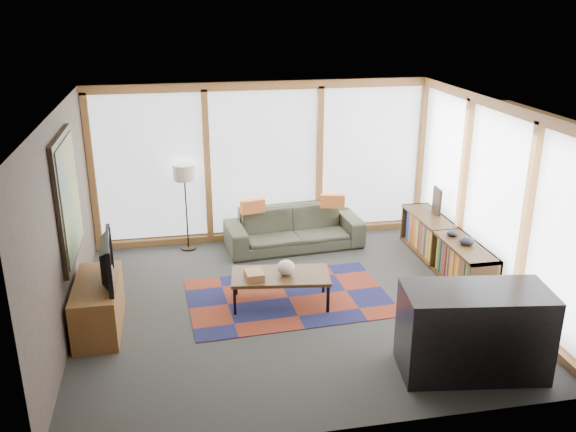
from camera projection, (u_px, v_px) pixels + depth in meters
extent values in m
plane|color=#30302D|center=(294.00, 304.00, 8.03)|extent=(5.50, 5.50, 0.00)
cube|color=#433731|center=(63.00, 226.00, 7.10)|extent=(0.04, 5.00, 2.60)
cube|color=#433731|center=(351.00, 306.00, 5.28)|extent=(5.50, 0.04, 2.60)
cube|color=silver|center=(294.00, 107.00, 7.15)|extent=(5.50, 5.00, 0.04)
cube|color=white|center=(264.00, 162.00, 9.87)|extent=(5.30, 0.02, 2.35)
cube|color=white|center=(495.00, 199.00, 8.07)|extent=(0.02, 4.80, 2.35)
cube|color=black|center=(67.00, 198.00, 7.30)|extent=(0.05, 1.35, 1.55)
cube|color=gold|center=(70.00, 198.00, 7.30)|extent=(0.02, 1.20, 1.40)
cube|color=maroon|center=(288.00, 297.00, 8.20)|extent=(2.74, 1.85, 0.01)
imported|color=#353729|center=(294.00, 228.00, 9.78)|extent=(2.23, 1.03, 0.63)
cube|color=orange|center=(253.00, 206.00, 9.51)|extent=(0.40, 0.20, 0.21)
cube|color=orange|center=(333.00, 201.00, 9.75)|extent=(0.41, 0.21, 0.21)
cube|color=#9A633A|center=(254.00, 275.00, 7.80)|extent=(0.23, 0.29, 0.09)
ellipsoid|color=beige|center=(286.00, 267.00, 7.88)|extent=(0.28, 0.28, 0.20)
ellipsoid|color=black|center=(467.00, 241.00, 8.36)|extent=(0.25, 0.25, 0.11)
ellipsoid|color=black|center=(452.00, 233.00, 8.66)|extent=(0.19, 0.19, 0.09)
cube|color=black|center=(437.00, 201.00, 9.53)|extent=(0.06, 0.31, 0.41)
cube|color=brown|center=(98.00, 306.00, 7.36)|extent=(0.51, 1.24, 0.62)
imported|color=black|center=(101.00, 261.00, 7.17)|extent=(0.20, 0.98, 0.56)
cube|color=black|center=(474.00, 331.00, 6.46)|extent=(1.61, 0.92, 0.96)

